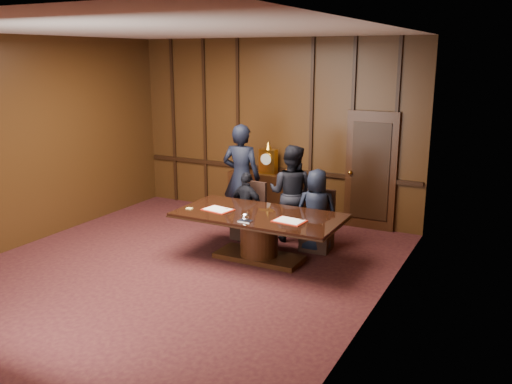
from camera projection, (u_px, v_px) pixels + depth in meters
room at (177, 159)px, 7.78m from camera, size 7.00×7.04×3.50m
sideboard at (268, 194)px, 10.80m from camera, size 1.60×0.45×1.54m
conference_table at (259, 229)px, 8.54m from camera, size 2.62×1.32×0.76m
folder_left at (218, 210)px, 8.67m from camera, size 0.51×0.40×0.02m
folder_right at (289, 221)px, 8.08m from camera, size 0.49×0.37×0.02m
inkstand at (245, 218)px, 8.08m from camera, size 0.20×0.14×0.12m
notepad at (189, 208)px, 8.74m from camera, size 0.10×0.08×0.01m
chair_left at (249, 222)px, 9.64m from camera, size 0.50×0.50×0.99m
chair_right at (317, 232)px, 9.06m from camera, size 0.51×0.51×0.99m
signatory_left at (247, 206)px, 9.49m from camera, size 0.74×0.39×1.20m
signatory_right at (316, 210)px, 8.89m from camera, size 0.78×0.64×1.38m
witness_left at (241, 178)px, 9.93m from camera, size 0.78×0.56×1.98m
witness_right at (291, 193)px, 9.37m from camera, size 0.86×0.68×1.69m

